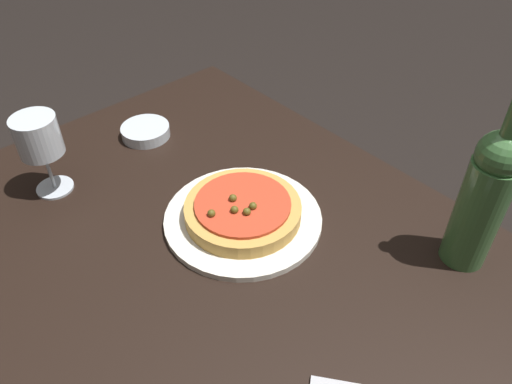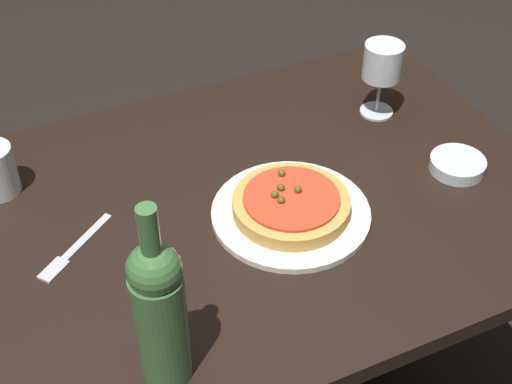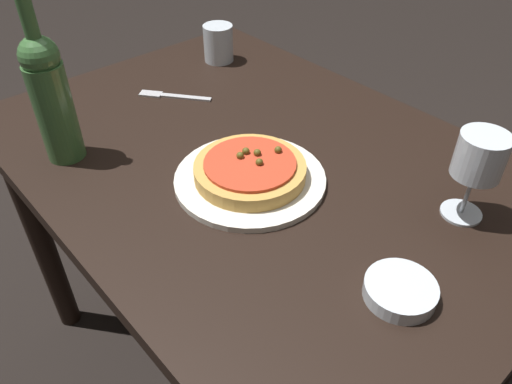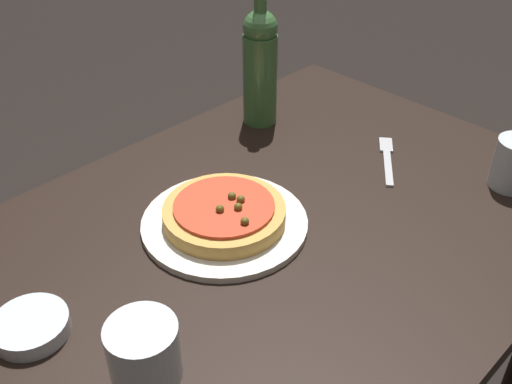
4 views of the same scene
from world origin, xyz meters
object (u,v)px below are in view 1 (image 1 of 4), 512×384
(wine_bottle, at_px, (484,197))
(side_bowl, at_px, (146,131))
(wine_glass, at_px, (38,139))
(dinner_plate, at_px, (243,219))
(pizza, at_px, (243,210))
(dining_table, at_px, (237,296))

(wine_bottle, height_order, side_bowl, wine_bottle)
(wine_glass, relative_size, wine_bottle, 0.51)
(wine_bottle, bearing_deg, dinner_plate, -144.70)
(wine_glass, bearing_deg, wine_bottle, 34.84)
(wine_glass, height_order, wine_bottle, wine_bottle)
(dinner_plate, relative_size, wine_bottle, 0.90)
(dinner_plate, bearing_deg, wine_bottle, 35.30)
(wine_bottle, xyz_separation_m, side_bowl, (-0.66, -0.20, -0.12))
(pizza, relative_size, wine_bottle, 0.66)
(dining_table, distance_m, pizza, 0.16)
(dinner_plate, xyz_separation_m, side_bowl, (-0.35, 0.02, 0.01))
(dinner_plate, relative_size, pizza, 1.36)
(pizza, xyz_separation_m, side_bowl, (-0.35, 0.02, -0.02))
(pizza, distance_m, side_bowl, 0.35)
(dinner_plate, bearing_deg, dining_table, -49.80)
(dinner_plate, distance_m, pizza, 0.02)
(dining_table, relative_size, wine_bottle, 3.64)
(pizza, distance_m, wine_glass, 0.39)
(wine_bottle, bearing_deg, side_bowl, -162.90)
(dining_table, xyz_separation_m, pizza, (-0.06, 0.07, 0.14))
(dinner_plate, distance_m, wine_bottle, 0.40)
(side_bowl, bearing_deg, dinner_plate, -2.65)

